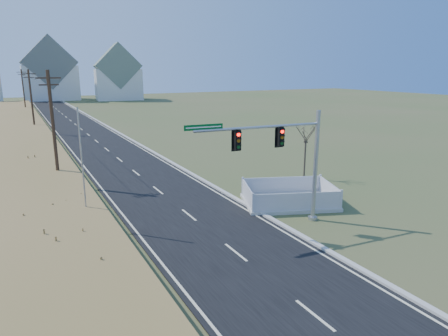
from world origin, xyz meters
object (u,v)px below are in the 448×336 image
open_sign (305,203)px  bare_tree (306,133)px  fence_enclosure (289,200)px  flagpole (84,182)px  traffic_signal_mast (290,156)px

open_sign → bare_tree: bare_tree is taller
fence_enclosure → flagpole: bearing=-168.3°
fence_enclosure → bare_tree: 7.86m
fence_enclosure → flagpole: (-13.02, 2.10, 2.53)m
traffic_signal_mast → flagpole: 11.89m
flagpole → bare_tree: (18.15, 2.60, 1.13)m
bare_tree → open_sign: bearing=-128.7°
fence_enclosure → flagpole: size_ratio=1.02×
traffic_signal_mast → bare_tree: bearing=50.1°
traffic_signal_mast → flagpole: (-10.68, 5.04, -1.37)m
traffic_signal_mast → fence_enclosure: (2.34, 2.95, -3.90)m
traffic_signal_mast → fence_enclosure: 5.42m
traffic_signal_mast → bare_tree: (7.47, 7.64, -0.24)m
fence_enclosure → bare_tree: bearing=63.3°
traffic_signal_mast → fence_enclosure: bearing=56.0°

